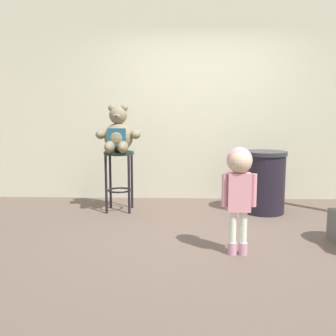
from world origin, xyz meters
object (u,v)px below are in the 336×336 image
Objects in this scene: bar_stool_with_teddy at (119,169)px; trash_bin at (264,182)px; child_walking at (239,177)px; teddy_bear at (118,135)px.

bar_stool_with_teddy is 0.99× the size of trash_bin.
bar_stool_with_teddy is at bearing 154.08° from child_walking.
teddy_bear is at bearing 154.63° from child_walking.
bar_stool_with_teddy is 1.88m from trash_bin.
bar_stool_with_teddy is at bearing 179.39° from trash_bin.
teddy_bear reaches higher than bar_stool_with_teddy.
trash_bin is (0.56, 1.51, -0.31)m from child_walking.
child_walking is at bearing -48.72° from teddy_bear.
bar_stool_with_teddy is 2.03m from child_walking.
teddy_bear is 0.76× the size of trash_bin.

